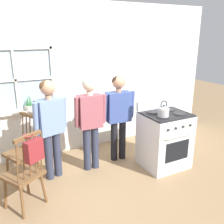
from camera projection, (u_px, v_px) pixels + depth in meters
ground_plane at (95, 188)px, 3.63m from camera, size 16.00×16.00×0.00m
wall_back at (64, 81)px, 4.43m from camera, size 6.40×0.16×2.70m
chair_by_window at (24, 175)px, 3.11m from camera, size 0.56×0.56×1.04m
chair_near_wall at (23, 153)px, 3.68m from camera, size 0.54×0.55×1.04m
person_elderly_left at (50, 120)px, 3.64m from camera, size 0.54×0.30×1.53m
person_teen_center at (90, 115)px, 3.89m from camera, size 0.52×0.24×1.53m
person_adult_right at (118, 110)px, 4.21m from camera, size 0.57×0.24×1.49m
stove at (164, 139)px, 4.14m from camera, size 0.73×0.68×1.08m
kettle at (164, 111)px, 3.79m from camera, size 0.21×0.17×0.25m
potted_plant at (30, 106)px, 4.18m from camera, size 0.15×0.15×0.28m
handbag at (34, 150)px, 2.87m from camera, size 0.24×0.25×0.31m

